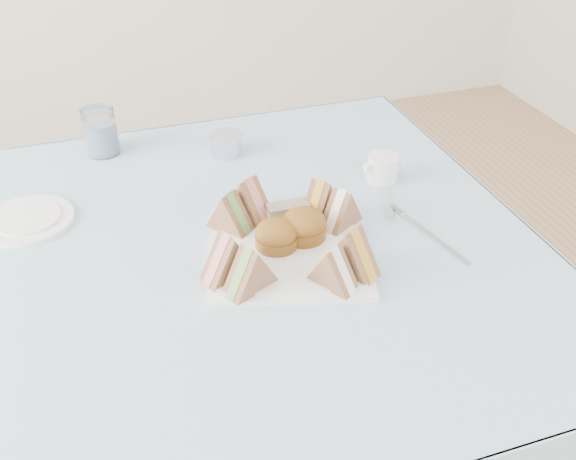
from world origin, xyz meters
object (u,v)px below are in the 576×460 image
object	(u,v)px
table	(251,389)
serving_plate	(288,251)
water_glass	(101,131)
creamer_jug	(382,168)

from	to	relation	value
table	serving_plate	xyz separation A→B (m)	(0.07, -0.05, 0.38)
serving_plate	water_glass	bearing A→B (deg)	134.41
table	water_glass	bearing A→B (deg)	115.44
water_glass	creamer_jug	world-z (taller)	water_glass
table	serving_plate	size ratio (longest dim) A/B	3.34
serving_plate	creamer_jug	xyz separation A→B (m)	(0.26, 0.18, 0.02)
creamer_jug	table	bearing A→B (deg)	-170.00
serving_plate	water_glass	xyz separation A→B (m)	(-0.27, 0.47, 0.05)
water_glass	creamer_jug	xyz separation A→B (m)	(0.53, -0.30, -0.02)
water_glass	creamer_jug	bearing A→B (deg)	-29.41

